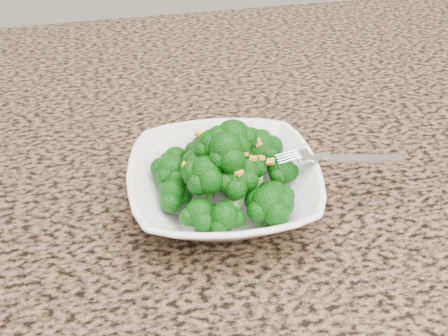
{
  "coord_description": "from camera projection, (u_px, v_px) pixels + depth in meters",
  "views": [
    {
      "loc": [
        -0.22,
        -0.2,
        1.3
      ],
      "look_at": [
        -0.12,
        0.26,
        0.95
      ],
      "focal_mm": 45.0,
      "sensor_mm": 36.0,
      "label": 1
    }
  ],
  "objects": [
    {
      "name": "garlic_topping",
      "position": [
        224.0,
        113.0,
        0.54
      ],
      "size": [
        0.11,
        0.11,
        0.01
      ],
      "primitive_type": null,
      "color": "gold",
      "rests_on": "broccoli_pile"
    },
    {
      "name": "bowl",
      "position": [
        224.0,
        187.0,
        0.6
      ],
      "size": [
        0.22,
        0.22,
        0.05
      ],
      "primitive_type": "imported",
      "rotation": [
        0.0,
        0.0,
        -0.09
      ],
      "color": "white",
      "rests_on": "granite_counter"
    },
    {
      "name": "granite_counter",
      "position": [
        317.0,
        179.0,
        0.68
      ],
      "size": [
        1.64,
        1.04,
        0.03
      ],
      "primitive_type": "cube",
      "color": "brown",
      "rests_on": "cabinet"
    },
    {
      "name": "broccoli_pile",
      "position": [
        224.0,
        143.0,
        0.57
      ],
      "size": [
        0.18,
        0.18,
        0.06
      ],
      "primitive_type": null,
      "color": "#0B4B08",
      "rests_on": "bowl"
    },
    {
      "name": "fork",
      "position": [
        322.0,
        157.0,
        0.59
      ],
      "size": [
        0.17,
        0.04,
        0.01
      ],
      "primitive_type": null,
      "rotation": [
        0.0,
        0.0,
        0.09
      ],
      "color": "silver",
      "rests_on": "bowl"
    }
  ]
}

